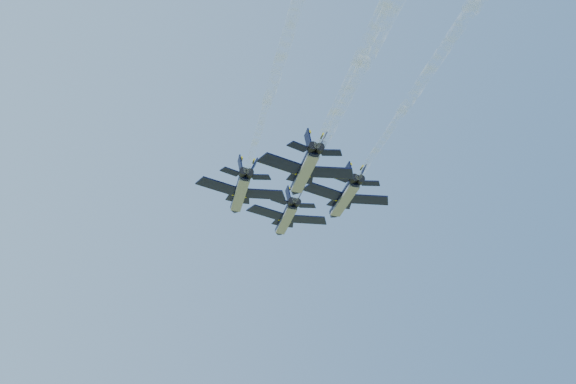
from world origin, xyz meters
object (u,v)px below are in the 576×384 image
jet_right (344,198)px  jet_slot (304,171)px  jet_lead (286,218)px  jet_left (240,192)px

jet_right → jet_slot: size_ratio=1.00×
jet_lead → jet_right: bearing=-59.8°
jet_lead → jet_left: 14.80m
jet_slot → jet_right: bearing=52.1°
jet_right → jet_lead: bearing=120.2°
jet_lead → jet_slot: bearing=-93.2°
jet_right → jet_slot: same height
jet_left → jet_slot: 13.06m
jet_lead → jet_right: 13.79m
jet_lead → jet_left: size_ratio=1.00×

